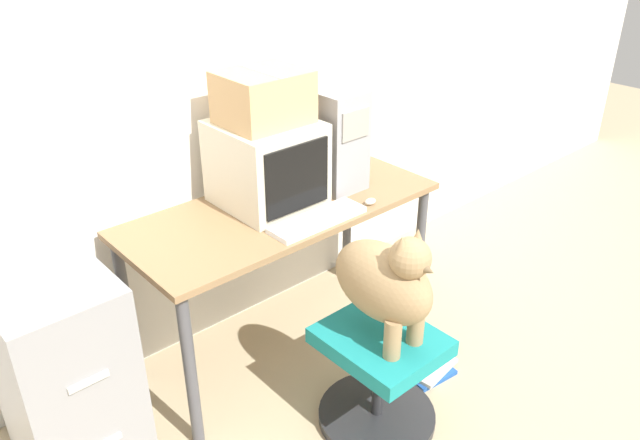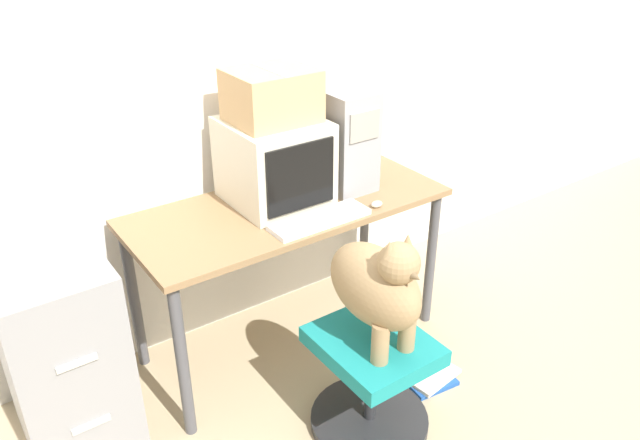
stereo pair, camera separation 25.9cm
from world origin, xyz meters
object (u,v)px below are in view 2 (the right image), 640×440
filing_cabinet (63,354)px  crt_monitor (274,161)px  dog (378,285)px  book_stack_floor (430,377)px  cardboard_box (271,96)px  office_chair (371,379)px  pc_tower (335,135)px  keyboard (320,219)px

filing_cabinet → crt_monitor: bearing=4.2°
dog → book_stack_floor: (0.40, 0.06, -0.70)m
crt_monitor → book_stack_floor: size_ratio=1.60×
dog → filing_cabinet: bearing=146.8°
filing_cabinet → cardboard_box: 1.35m
crt_monitor → office_chair: crt_monitor is taller
crt_monitor → book_stack_floor: bearing=-60.8°
pc_tower → filing_cabinet: (-1.40, -0.09, -0.59)m
dog → pc_tower: bearing=65.0°
book_stack_floor → crt_monitor: bearing=119.2°
cardboard_box → crt_monitor: bearing=-90.0°
dog → filing_cabinet: 1.27m
cardboard_box → book_stack_floor: (0.39, -0.70, -1.25)m
keyboard → cardboard_box: 0.57m
office_chair → book_stack_floor: office_chair is taller
office_chair → cardboard_box: (0.01, 0.75, 1.03)m
pc_tower → cardboard_box: bearing=-177.8°
keyboard → book_stack_floor: keyboard is taller
keyboard → filing_cabinet: bearing=168.4°
filing_cabinet → book_stack_floor: (1.44, -0.62, -0.40)m
cardboard_box → filing_cabinet: bearing=-175.6°
dog → book_stack_floor: bearing=7.8°
pc_tower → cardboard_box: cardboard_box is taller
pc_tower → book_stack_floor: 1.23m
filing_cabinet → pc_tower: bearing=3.9°
cardboard_box → book_stack_floor: cardboard_box is taller
pc_tower → dog: pc_tower is taller
crt_monitor → pc_tower: bearing=2.8°
office_chair → filing_cabinet: 1.24m
crt_monitor → pc_tower: size_ratio=0.92×
dog → book_stack_floor: size_ratio=1.90×
cardboard_box → keyboard: bearing=-82.6°
crt_monitor → dog: crt_monitor is taller
keyboard → book_stack_floor: bearing=-48.7°
keyboard → cardboard_box: cardboard_box is taller
keyboard → cardboard_box: size_ratio=1.30×
office_chair → dog: size_ratio=0.98×
keyboard → office_chair: keyboard is taller
pc_tower → book_stack_floor: size_ratio=1.75×
crt_monitor → office_chair: bearing=-90.9°
keyboard → filing_cabinet: size_ratio=0.54×
filing_cabinet → keyboard: bearing=-11.6°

